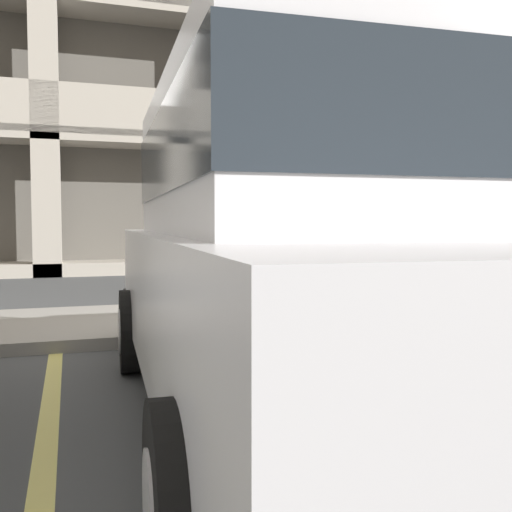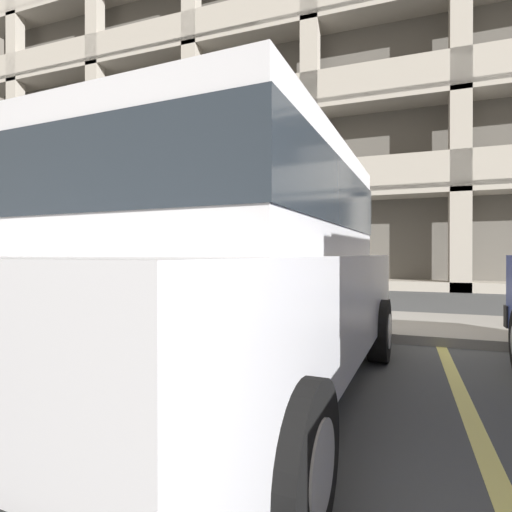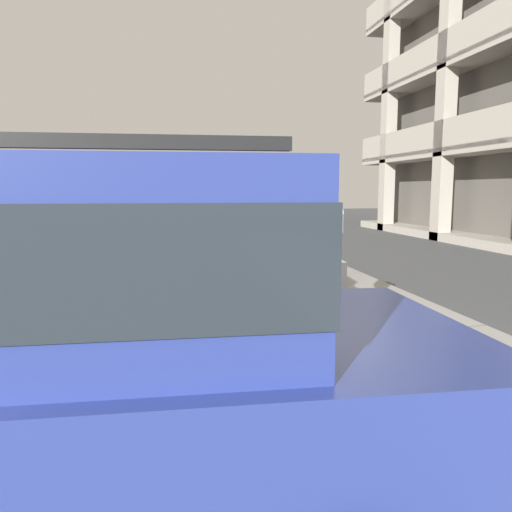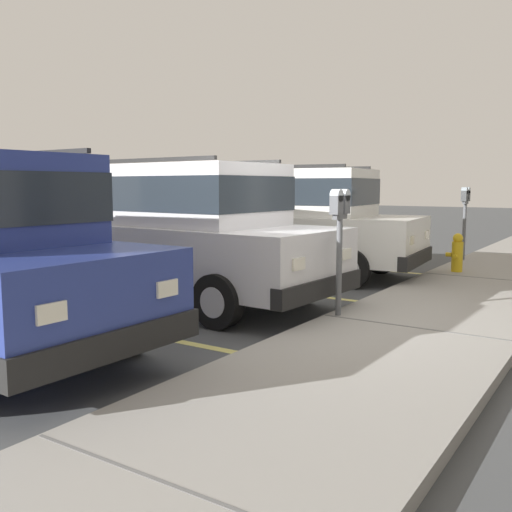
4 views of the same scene
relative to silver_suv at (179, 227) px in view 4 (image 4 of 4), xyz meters
name	(u,v)px [view 4 (image 4 of 4)]	position (x,y,z in m)	size (l,w,h in m)	color
ground_plane	(309,326)	(0.11, 2.18, -1.14)	(80.00, 80.00, 0.10)	#444749
sidewalk	(413,333)	(0.11, 3.48, -1.03)	(40.00, 2.20, 0.12)	gray
parking_stall_lines	(137,333)	(1.66, 0.78, -1.08)	(12.45, 4.80, 0.01)	#DBD16B
silver_suv	(179,227)	(0.00, 0.00, 0.00)	(2.19, 4.87, 2.03)	silver
red_sedan	(292,217)	(-3.11, 0.09, 0.00)	(2.31, 4.93, 2.03)	silver
parking_meter_near	(340,222)	(0.02, 2.53, 0.16)	(0.35, 0.12, 1.52)	#595B60
parking_meter_far	(465,206)	(-6.15, 2.52, 0.17)	(0.35, 0.12, 1.53)	#595B60
fire_hydrant	(457,253)	(-4.38, 2.83, -0.62)	(0.30, 0.30, 0.70)	gold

